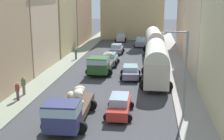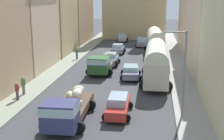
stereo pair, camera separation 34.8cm
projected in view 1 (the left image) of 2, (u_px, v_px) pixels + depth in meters
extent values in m
plane|color=#3D3E42|center=(120.00, 65.00, 40.57)|extent=(154.00, 154.00, 0.00)
cube|color=gray|center=(66.00, 63.00, 41.45)|extent=(2.50, 70.00, 0.14)
cube|color=#9D9895|center=(176.00, 66.00, 39.67)|extent=(2.50, 70.00, 0.14)
cube|color=#D1B293|center=(29.00, 33.00, 37.57)|extent=(4.41, 9.53, 8.97)
cube|color=tan|center=(54.00, 17.00, 47.24)|extent=(4.82, 9.52, 11.37)
cube|color=tan|center=(74.00, 17.00, 58.68)|extent=(4.45, 12.52, 9.45)
cube|color=beige|center=(210.00, 33.00, 36.72)|extent=(4.74, 14.95, 9.17)
cube|color=beige|center=(193.00, 24.00, 50.75)|extent=(4.32, 13.07, 8.54)
cube|color=tan|center=(133.00, 12.00, 64.76)|extent=(12.66, 7.15, 10.64)
cube|color=beige|center=(156.00, 66.00, 32.30)|extent=(2.36, 9.31, 2.44)
cylinder|color=silver|center=(156.00, 55.00, 32.01)|extent=(2.31, 9.12, 2.30)
cube|color=#99B7C6|center=(156.00, 61.00, 32.17)|extent=(2.40, 8.57, 0.78)
cylinder|color=black|center=(146.00, 71.00, 35.50)|extent=(1.00, 0.35, 1.00)
cylinder|color=black|center=(165.00, 71.00, 35.23)|extent=(1.00, 0.35, 1.00)
cylinder|color=black|center=(144.00, 85.00, 29.94)|extent=(1.00, 0.35, 1.00)
cylinder|color=black|center=(168.00, 86.00, 29.67)|extent=(1.00, 0.35, 1.00)
cube|color=silver|center=(154.00, 44.00, 46.85)|extent=(2.81, 8.89, 2.28)
cylinder|color=silver|center=(154.00, 37.00, 46.57)|extent=(2.75, 8.71, 2.32)
cube|color=#99B7C6|center=(154.00, 41.00, 46.73)|extent=(2.82, 8.19, 0.73)
cylinder|color=black|center=(146.00, 49.00, 49.84)|extent=(1.00, 0.35, 1.00)
cylinder|color=black|center=(160.00, 49.00, 49.67)|extent=(1.00, 0.35, 1.00)
cylinder|color=black|center=(147.00, 55.00, 44.57)|extent=(1.00, 0.35, 1.00)
cylinder|color=black|center=(163.00, 55.00, 44.40)|extent=(1.00, 0.35, 1.00)
cube|color=navy|center=(62.00, 116.00, 20.13)|extent=(2.29, 1.97, 1.82)
cube|color=#99B7C6|center=(62.00, 109.00, 20.00)|extent=(2.34, 2.05, 0.58)
cube|color=brown|center=(75.00, 106.00, 23.73)|extent=(2.38, 5.30, 0.55)
ellipsoid|color=silver|center=(79.00, 103.00, 22.94)|extent=(0.94, 0.96, 0.47)
ellipsoid|color=beige|center=(71.00, 95.00, 24.64)|extent=(0.91, 1.03, 0.53)
ellipsoid|color=beige|center=(74.00, 96.00, 24.45)|extent=(1.03, 1.17, 0.51)
ellipsoid|color=beige|center=(78.00, 94.00, 23.51)|extent=(1.07, 1.19, 0.59)
ellipsoid|color=beige|center=(79.00, 92.00, 24.22)|extent=(1.10, 1.04, 0.53)
ellipsoid|color=beige|center=(80.00, 89.00, 24.67)|extent=(1.19, 1.14, 0.57)
cylinder|color=black|center=(81.00, 128.00, 20.52)|extent=(0.90, 0.31, 0.90)
cylinder|color=black|center=(47.00, 126.00, 20.74)|extent=(0.90, 0.31, 0.90)
cylinder|color=black|center=(91.00, 105.00, 24.67)|extent=(0.90, 0.32, 0.90)
cylinder|color=black|center=(64.00, 104.00, 24.89)|extent=(0.90, 0.32, 0.90)
cube|color=#265425|center=(98.00, 65.00, 34.67)|extent=(2.27, 2.25, 1.76)
cube|color=#99B7C6|center=(98.00, 61.00, 34.56)|extent=(2.31, 2.34, 0.56)
cube|color=brown|center=(104.00, 63.00, 38.36)|extent=(2.34, 5.23, 0.55)
ellipsoid|color=beige|center=(101.00, 58.00, 38.79)|extent=(1.21, 1.11, 0.56)
ellipsoid|color=silver|center=(107.00, 57.00, 39.67)|extent=(1.07, 0.98, 0.55)
ellipsoid|color=beige|center=(105.00, 58.00, 38.95)|extent=(0.98, 0.77, 0.52)
ellipsoid|color=beige|center=(109.00, 54.00, 39.47)|extent=(1.10, 1.11, 0.51)
cylinder|color=black|center=(109.00, 73.00, 34.91)|extent=(0.90, 0.31, 0.90)
cylinder|color=black|center=(89.00, 72.00, 35.23)|extent=(0.90, 0.31, 0.90)
cylinder|color=black|center=(114.00, 64.00, 39.15)|extent=(0.90, 0.31, 0.90)
cylinder|color=black|center=(97.00, 64.00, 39.48)|extent=(0.90, 0.31, 0.90)
cube|color=gray|center=(110.00, 60.00, 40.50)|extent=(1.76, 3.98, 0.79)
cube|color=#91B9BE|center=(110.00, 55.00, 40.34)|extent=(1.53, 2.08, 0.54)
cylinder|color=black|center=(115.00, 65.00, 39.29)|extent=(0.60, 0.21, 0.60)
cylinder|color=black|center=(102.00, 65.00, 39.52)|extent=(0.60, 0.21, 0.60)
cylinder|color=black|center=(117.00, 61.00, 41.65)|extent=(0.60, 0.21, 0.60)
cylinder|color=black|center=(105.00, 61.00, 41.88)|extent=(0.60, 0.21, 0.60)
cube|color=gray|center=(117.00, 50.00, 48.51)|extent=(1.73, 3.66, 0.67)
cube|color=#A0B9C4|center=(117.00, 46.00, 48.36)|extent=(1.52, 1.91, 0.53)
cylinder|color=black|center=(122.00, 53.00, 47.38)|extent=(0.60, 0.21, 0.60)
cylinder|color=black|center=(110.00, 53.00, 47.59)|extent=(0.60, 0.21, 0.60)
cylinder|color=black|center=(123.00, 50.00, 49.57)|extent=(0.60, 0.21, 0.60)
cylinder|color=black|center=(112.00, 50.00, 49.77)|extent=(0.60, 0.21, 0.60)
cube|color=silver|center=(121.00, 38.00, 60.62)|extent=(1.77, 3.70, 0.82)
cube|color=#96BCC9|center=(121.00, 35.00, 60.46)|extent=(1.49, 1.95, 0.50)
cylinder|color=black|center=(125.00, 41.00, 59.56)|extent=(0.60, 0.21, 0.60)
cylinder|color=black|center=(116.00, 41.00, 59.68)|extent=(0.60, 0.21, 0.60)
cylinder|color=black|center=(125.00, 39.00, 61.74)|extent=(0.60, 0.21, 0.60)
cylinder|color=black|center=(117.00, 39.00, 61.85)|extent=(0.60, 0.21, 0.60)
cube|color=#B53026|center=(119.00, 107.00, 23.82)|extent=(1.59, 4.35, 0.70)
cube|color=#97AEC6|center=(120.00, 99.00, 23.66)|extent=(1.38, 2.27, 0.58)
cylinder|color=black|center=(112.00, 104.00, 25.27)|extent=(0.60, 0.21, 0.60)
cylinder|color=black|center=(130.00, 105.00, 25.10)|extent=(0.60, 0.21, 0.60)
cylinder|color=black|center=(107.00, 117.00, 22.68)|extent=(0.60, 0.21, 0.60)
cylinder|color=black|center=(128.00, 118.00, 22.51)|extent=(0.60, 0.21, 0.60)
cube|color=slate|center=(130.00, 73.00, 34.32)|extent=(2.03, 4.44, 0.66)
cube|color=#A0C3CC|center=(131.00, 68.00, 34.18)|extent=(1.67, 2.35, 0.47)
cylinder|color=black|center=(123.00, 72.00, 35.73)|extent=(0.60, 0.21, 0.60)
cylinder|color=black|center=(138.00, 72.00, 35.64)|extent=(0.60, 0.21, 0.60)
cylinder|color=black|center=(122.00, 78.00, 33.13)|extent=(0.60, 0.21, 0.60)
cylinder|color=black|center=(139.00, 78.00, 33.04)|extent=(0.60, 0.21, 0.60)
cube|color=gray|center=(141.00, 43.00, 54.91)|extent=(1.80, 4.37, 0.76)
cube|color=#93BBD0|center=(141.00, 39.00, 54.75)|extent=(1.52, 2.29, 0.57)
cylinder|color=black|center=(137.00, 43.00, 56.40)|extent=(0.60, 0.21, 0.60)
cylinder|color=black|center=(146.00, 44.00, 56.14)|extent=(0.60, 0.21, 0.60)
cylinder|color=black|center=(135.00, 46.00, 53.84)|extent=(0.60, 0.21, 0.60)
cylinder|color=black|center=(145.00, 46.00, 53.58)|extent=(0.60, 0.21, 0.60)
cylinder|color=slate|center=(24.00, 95.00, 28.28)|extent=(0.22, 0.22, 0.14)
cylinder|color=slate|center=(24.00, 90.00, 28.16)|extent=(0.36, 0.36, 0.88)
cylinder|color=#4E7443|center=(23.00, 82.00, 27.98)|extent=(0.56, 0.56, 0.59)
sphere|color=tan|center=(23.00, 78.00, 27.88)|extent=(0.24, 0.24, 0.24)
cylinder|color=#282350|center=(76.00, 60.00, 43.58)|extent=(0.20, 0.20, 0.14)
cylinder|color=#282350|center=(76.00, 56.00, 43.46)|extent=(0.33, 0.33, 0.86)
cylinder|color=#447045|center=(76.00, 51.00, 43.29)|extent=(0.50, 0.50, 0.55)
sphere|color=tan|center=(76.00, 49.00, 43.20)|extent=(0.22, 0.22, 0.22)
cylinder|color=#533B4C|center=(18.00, 101.00, 26.77)|extent=(0.21, 0.21, 0.14)
cylinder|color=#533B4C|center=(18.00, 96.00, 26.66)|extent=(0.30, 0.30, 0.83)
cylinder|color=#933633|center=(17.00, 88.00, 26.49)|extent=(0.47, 0.47, 0.56)
sphere|color=tan|center=(17.00, 83.00, 26.40)|extent=(0.23, 0.23, 0.23)
cylinder|color=gray|center=(185.00, 76.00, 22.53)|extent=(0.16, 0.16, 6.54)
cylinder|color=gray|center=(176.00, 32.00, 21.88)|extent=(1.66, 0.11, 0.11)
ellipsoid|color=silver|center=(164.00, 33.00, 22.01)|extent=(0.44, 0.28, 0.20)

